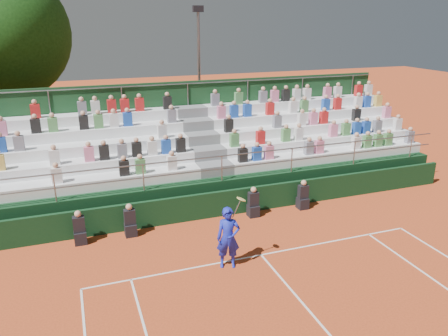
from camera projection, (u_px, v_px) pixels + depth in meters
name	position (u px, v px, depth m)	size (l,w,h in m)	color
ground	(261.00, 255.00, 13.88)	(90.00, 90.00, 0.00)	#C34920
courtside_wall	(227.00, 203.00, 16.57)	(20.00, 0.15, 1.00)	black
line_officials	(198.00, 213.00, 15.77)	(8.79, 0.40, 1.19)	black
grandstand	(202.00, 163.00, 19.26)	(20.00, 5.20, 4.40)	black
tennis_player	(228.00, 238.00, 12.96)	(0.93, 0.64, 2.22)	#1926BC
tree_east	(1.00, 34.00, 21.63)	(6.71, 6.71, 9.77)	#352513
floodlight_mast	(199.00, 65.00, 25.27)	(0.60, 0.25, 7.80)	gray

